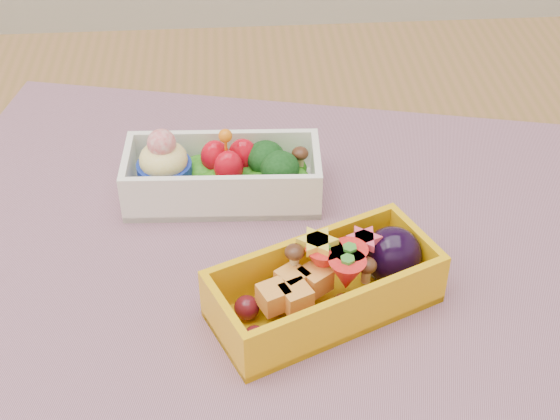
{
  "coord_description": "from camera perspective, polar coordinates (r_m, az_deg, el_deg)",
  "views": [
    {
      "loc": [
        -0.05,
        -0.41,
        1.14
      ],
      "look_at": [
        -0.02,
        0.02,
        0.79
      ],
      "focal_mm": 51.19,
      "sensor_mm": 36.0,
      "label": 1
    }
  ],
  "objects": [
    {
      "name": "bento_yellow",
      "position": [
        0.53,
        3.55,
        -5.27
      ],
      "size": [
        0.17,
        0.12,
        0.05
      ],
      "rotation": [
        0.0,
        0.0,
        0.42
      ],
      "color": "#E8A80B",
      "rests_on": "placemat"
    },
    {
      "name": "table",
      "position": [
        0.65,
        1.81,
        -10.95
      ],
      "size": [
        1.2,
        0.8,
        0.75
      ],
      "color": "brown",
      "rests_on": "ground"
    },
    {
      "name": "placemat",
      "position": [
        0.59,
        -0.7,
        -3.27
      ],
      "size": [
        0.64,
        0.54,
        0.0
      ],
      "primitive_type": "cube",
      "rotation": [
        0.0,
        0.0,
        -0.23
      ],
      "color": "gray",
      "rests_on": "table"
    },
    {
      "name": "bento_white",
      "position": [
        0.63,
        -4.2,
        2.58
      ],
      "size": [
        0.16,
        0.07,
        0.06
      ],
      "rotation": [
        0.0,
        0.0,
        -0.05
      ],
      "color": "white",
      "rests_on": "placemat"
    }
  ]
}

